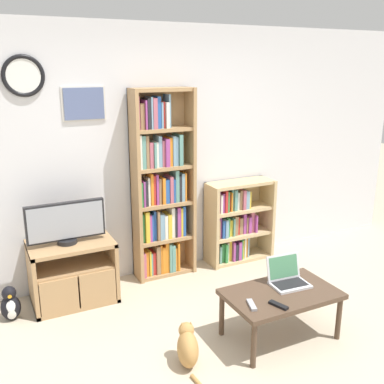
# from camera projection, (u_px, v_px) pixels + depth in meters

# --- Properties ---
(ground_plane) EXTENTS (18.00, 18.00, 0.00)m
(ground_plane) POSITION_uv_depth(u_px,v_px,m) (260.00, 375.00, 3.29)
(ground_plane) COLOR #BCAD93
(wall_back) EXTENTS (6.57, 0.09, 2.60)m
(wall_back) POSITION_uv_depth(u_px,v_px,m) (154.00, 153.00, 4.68)
(wall_back) COLOR silver
(wall_back) RESTS_ON ground_plane
(tv_stand) EXTENTS (0.77, 0.52, 0.60)m
(tv_stand) POSITION_uv_depth(u_px,v_px,m) (73.00, 272.00, 4.25)
(tv_stand) COLOR tan
(tv_stand) RESTS_ON ground_plane
(television) EXTENTS (0.71, 0.18, 0.40)m
(television) POSITION_uv_depth(u_px,v_px,m) (66.00, 223.00, 4.10)
(television) COLOR black
(television) RESTS_ON tv_stand
(bookshelf_tall) EXTENTS (0.64, 0.25, 1.98)m
(bookshelf_tall) POSITION_uv_depth(u_px,v_px,m) (161.00, 189.00, 4.65)
(bookshelf_tall) COLOR tan
(bookshelf_tall) RESTS_ON ground_plane
(bookshelf_short) EXTENTS (0.78, 0.31, 0.93)m
(bookshelf_short) POSITION_uv_depth(u_px,v_px,m) (234.00, 222.00, 5.13)
(bookshelf_short) COLOR tan
(bookshelf_short) RESTS_ON ground_plane
(coffee_table) EXTENTS (0.91, 0.56, 0.41)m
(coffee_table) POSITION_uv_depth(u_px,v_px,m) (281.00, 297.00, 3.66)
(coffee_table) COLOR #4C3828
(coffee_table) RESTS_ON ground_plane
(laptop) EXTENTS (0.33, 0.28, 0.23)m
(laptop) POSITION_uv_depth(u_px,v_px,m) (287.00, 277.00, 3.77)
(laptop) COLOR silver
(laptop) RESTS_ON coffee_table
(remote_near_laptop) EXTENTS (0.09, 0.17, 0.02)m
(remote_near_laptop) POSITION_uv_depth(u_px,v_px,m) (278.00, 305.00, 3.43)
(remote_near_laptop) COLOR black
(remote_near_laptop) RESTS_ON coffee_table
(remote_far_from_laptop) EXTENTS (0.09, 0.17, 0.02)m
(remote_far_from_laptop) POSITION_uv_depth(u_px,v_px,m) (252.00, 305.00, 3.43)
(remote_far_from_laptop) COLOR #99999E
(remote_far_from_laptop) RESTS_ON coffee_table
(cat) EXTENTS (0.24, 0.52, 0.32)m
(cat) POSITION_uv_depth(u_px,v_px,m) (188.00, 347.00, 3.38)
(cat) COLOR #B78447
(cat) RESTS_ON ground_plane
(penguin_figurine) EXTENTS (0.17, 0.16, 0.32)m
(penguin_figurine) POSITION_uv_depth(u_px,v_px,m) (10.00, 305.00, 3.97)
(penguin_figurine) COLOR black
(penguin_figurine) RESTS_ON ground_plane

